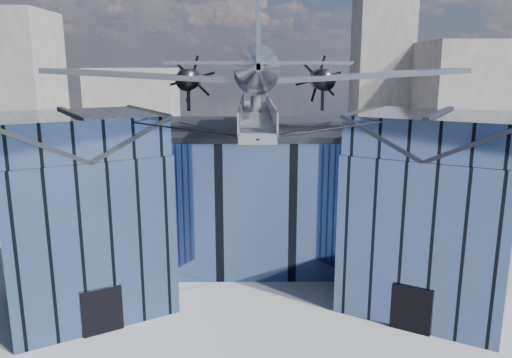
{
  "coord_description": "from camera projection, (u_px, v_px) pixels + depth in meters",
  "views": [
    {
      "loc": [
        -0.3,
        -29.54,
        14.38
      ],
      "look_at": [
        0.0,
        2.0,
        7.2
      ],
      "focal_mm": 35.0,
      "sensor_mm": 36.0,
      "label": 1
    }
  ],
  "objects": [
    {
      "name": "museum",
      "position": [
        256.0,
        190.0,
        36.44
      ],
      "size": [
        32.88,
        24.5,
        17.6
      ],
      "color": "#46608E",
      "rests_on": "ground"
    },
    {
      "name": "ground_plane",
      "position": [
        256.0,
        295.0,
        32.0
      ],
      "size": [
        120.0,
        120.0,
        0.0
      ],
      "primitive_type": "plane",
      "color": "gray"
    },
    {
      "name": "bg_towers",
      "position": [
        262.0,
        94.0,
        79.02
      ],
      "size": [
        77.0,
        24.5,
        26.0
      ],
      "color": "gray",
      "rests_on": "ground"
    }
  ]
}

